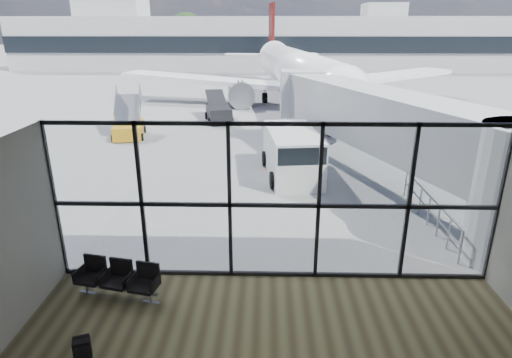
{
  "coord_description": "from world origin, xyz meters",
  "views": [
    {
      "loc": [
        -0.22,
        -10.63,
        6.79
      ],
      "look_at": [
        -0.56,
        3.0,
        1.87
      ],
      "focal_mm": 30.0,
      "sensor_mm": 36.0,
      "label": 1
    }
  ],
  "objects_px": {
    "backpack": "(82,350)",
    "airliner": "(293,70)",
    "seating_row": "(119,277)",
    "mobile_stairs": "(129,128)",
    "belt_loader": "(218,112)",
    "service_van": "(292,154)"
  },
  "relations": [
    {
      "from": "belt_loader",
      "to": "mobile_stairs",
      "type": "distance_m",
      "value": 7.09
    },
    {
      "from": "seating_row",
      "to": "airliner",
      "type": "height_order",
      "value": "airliner"
    },
    {
      "from": "seating_row",
      "to": "airliner",
      "type": "bearing_deg",
      "value": 90.71
    },
    {
      "from": "airliner",
      "to": "mobile_stairs",
      "type": "bearing_deg",
      "value": -135.0
    },
    {
      "from": "seating_row",
      "to": "mobile_stairs",
      "type": "height_order",
      "value": "mobile_stairs"
    },
    {
      "from": "backpack",
      "to": "service_van",
      "type": "xyz_separation_m",
      "value": [
        5.12,
        11.99,
        0.86
      ]
    },
    {
      "from": "backpack",
      "to": "service_van",
      "type": "distance_m",
      "value": 13.07
    },
    {
      "from": "airliner",
      "to": "service_van",
      "type": "height_order",
      "value": "airliner"
    },
    {
      "from": "backpack",
      "to": "airliner",
      "type": "relative_size",
      "value": 0.01
    },
    {
      "from": "service_van",
      "to": "belt_loader",
      "type": "height_order",
      "value": "service_van"
    },
    {
      "from": "belt_loader",
      "to": "mobile_stairs",
      "type": "xyz_separation_m",
      "value": [
        -5.23,
        -4.79,
        -0.09
      ]
    },
    {
      "from": "backpack",
      "to": "airliner",
      "type": "height_order",
      "value": "airliner"
    },
    {
      "from": "backpack",
      "to": "airliner",
      "type": "distance_m",
      "value": 34.36
    },
    {
      "from": "belt_loader",
      "to": "service_van",
      "type": "bearing_deg",
      "value": -82.05
    },
    {
      "from": "backpack",
      "to": "airliner",
      "type": "bearing_deg",
      "value": 58.61
    },
    {
      "from": "airliner",
      "to": "mobile_stairs",
      "type": "xyz_separation_m",
      "value": [
        -11.22,
        -14.32,
        -2.27
      ]
    },
    {
      "from": "belt_loader",
      "to": "backpack",
      "type": "bearing_deg",
      "value": -104.39
    },
    {
      "from": "seating_row",
      "to": "mobile_stairs",
      "type": "bearing_deg",
      "value": 118.28
    },
    {
      "from": "seating_row",
      "to": "belt_loader",
      "type": "height_order",
      "value": "belt_loader"
    },
    {
      "from": "service_van",
      "to": "belt_loader",
      "type": "relative_size",
      "value": 1.12
    },
    {
      "from": "backpack",
      "to": "service_van",
      "type": "relative_size",
      "value": 0.1
    },
    {
      "from": "backpack",
      "to": "belt_loader",
      "type": "bearing_deg",
      "value": 68.46
    }
  ]
}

